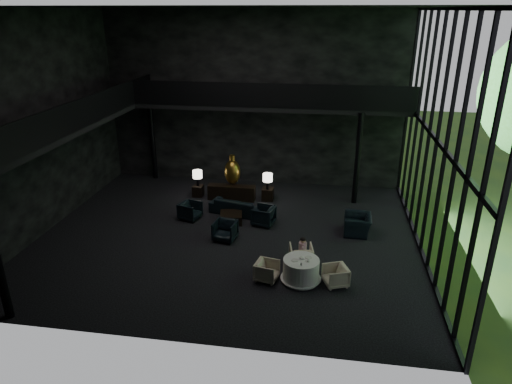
# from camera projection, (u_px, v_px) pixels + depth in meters

# --- Properties ---
(floor) EXTENTS (14.00, 12.00, 0.02)m
(floor) POSITION_uv_depth(u_px,v_px,m) (229.00, 236.00, 17.18)
(floor) COLOR black
(floor) RESTS_ON ground
(ceiling) EXTENTS (14.00, 12.00, 0.02)m
(ceiling) POSITION_uv_depth(u_px,v_px,m) (223.00, 7.00, 14.21)
(ceiling) COLOR black
(ceiling) RESTS_ON ground
(wall_back) EXTENTS (14.00, 0.04, 8.00)m
(wall_back) POSITION_uv_depth(u_px,v_px,m) (254.00, 100.00, 21.20)
(wall_back) COLOR black
(wall_back) RESTS_ON ground
(wall_front) EXTENTS (14.00, 0.04, 8.00)m
(wall_front) POSITION_uv_depth(u_px,v_px,m) (169.00, 198.00, 10.19)
(wall_front) COLOR black
(wall_front) RESTS_ON ground
(wall_left) EXTENTS (0.04, 12.00, 8.00)m
(wall_left) POSITION_uv_depth(u_px,v_px,m) (40.00, 125.00, 16.69)
(wall_left) COLOR black
(wall_left) RESTS_ON ground
(curtain_wall) EXTENTS (0.20, 12.00, 8.00)m
(curtain_wall) POSITION_uv_depth(u_px,v_px,m) (437.00, 140.00, 14.70)
(curtain_wall) COLOR black
(curtain_wall) RESTS_ON ground
(mezzanine_left) EXTENTS (2.00, 12.00, 0.25)m
(mezzanine_left) POSITION_uv_depth(u_px,v_px,m) (65.00, 126.00, 16.55)
(mezzanine_left) COLOR black
(mezzanine_left) RESTS_ON wall_left
(mezzanine_back) EXTENTS (12.00, 2.00, 0.25)m
(mezzanine_back) POSITION_uv_depth(u_px,v_px,m) (273.00, 105.00, 20.14)
(mezzanine_back) COLOR black
(mezzanine_back) RESTS_ON wall_back
(railing_left) EXTENTS (0.06, 12.00, 1.00)m
(railing_left) POSITION_uv_depth(u_px,v_px,m) (88.00, 110.00, 16.18)
(railing_left) COLOR black
(railing_left) RESTS_ON mezzanine_left
(railing_back) EXTENTS (12.00, 0.06, 1.00)m
(railing_back) POSITION_uv_depth(u_px,v_px,m) (270.00, 95.00, 19.00)
(railing_back) COLOR black
(railing_back) RESTS_ON mezzanine_back
(column_nw) EXTENTS (0.24, 0.24, 4.00)m
(column_nw) POSITION_uv_depth(u_px,v_px,m) (153.00, 139.00, 22.38)
(column_nw) COLOR black
(column_nw) RESTS_ON floor
(column_ne) EXTENTS (0.24, 0.24, 4.00)m
(column_ne) POSITION_uv_depth(u_px,v_px,m) (358.00, 159.00, 19.42)
(column_ne) COLOR black
(column_ne) RESTS_ON floor
(console) EXTENTS (2.11, 0.48, 0.67)m
(console) POSITION_uv_depth(u_px,v_px,m) (232.00, 193.00, 20.33)
(console) COLOR black
(console) RESTS_ON floor
(bronze_urn) EXTENTS (0.71, 0.71, 1.32)m
(bronze_urn) POSITION_uv_depth(u_px,v_px,m) (232.00, 172.00, 20.22)
(bronze_urn) COLOR #A27937
(bronze_urn) RESTS_ON console
(side_table_left) EXTENTS (0.45, 0.45, 0.50)m
(side_table_left) POSITION_uv_depth(u_px,v_px,m) (198.00, 191.00, 20.76)
(side_table_left) COLOR black
(side_table_left) RESTS_ON floor
(table_lamp_left) EXTENTS (0.43, 0.43, 0.72)m
(table_lamp_left) POSITION_uv_depth(u_px,v_px,m) (197.00, 175.00, 20.49)
(table_lamp_left) COLOR black
(table_lamp_left) RESTS_ON side_table_left
(side_table_right) EXTENTS (0.51, 0.51, 0.56)m
(side_table_right) POSITION_uv_depth(u_px,v_px,m) (268.00, 194.00, 20.32)
(side_table_right) COLOR black
(side_table_right) RESTS_ON floor
(table_lamp_right) EXTENTS (0.43, 0.43, 0.72)m
(table_lamp_right) POSITION_uv_depth(u_px,v_px,m) (268.00, 178.00, 19.92)
(table_lamp_right) COLOR black
(table_lamp_right) RESTS_ON side_table_right
(sofa) EXTENTS (2.45, 1.24, 0.92)m
(sofa) POSITION_uv_depth(u_px,v_px,m) (237.00, 203.00, 18.92)
(sofa) COLOR #15252D
(sofa) RESTS_ON floor
(lounge_armchair_west) EXTENTS (0.91, 0.95, 0.80)m
(lounge_armchair_west) POSITION_uv_depth(u_px,v_px,m) (190.00, 210.00, 18.43)
(lounge_armchair_west) COLOR black
(lounge_armchair_west) RESTS_ON floor
(lounge_armchair_east) EXTENTS (0.99, 1.03, 0.90)m
(lounge_armchair_east) POSITION_uv_depth(u_px,v_px,m) (263.00, 214.00, 17.93)
(lounge_armchair_east) COLOR black
(lounge_armchair_east) RESTS_ON floor
(lounge_armchair_south) EXTENTS (0.93, 0.89, 0.85)m
(lounge_armchair_south) POSITION_uv_depth(u_px,v_px,m) (225.00, 229.00, 16.74)
(lounge_armchair_south) COLOR black
(lounge_armchair_south) RESTS_ON floor
(window_armchair) EXTENTS (0.82, 1.22, 1.04)m
(window_armchair) POSITION_uv_depth(u_px,v_px,m) (358.00, 221.00, 17.19)
(window_armchair) COLOR black
(window_armchair) RESTS_ON floor
(coffee_table) EXTENTS (1.01, 1.01, 0.38)m
(coffee_table) POSITION_uv_depth(u_px,v_px,m) (231.00, 218.00, 18.22)
(coffee_table) COLOR black
(coffee_table) RESTS_ON floor
(dining_table) EXTENTS (1.28, 1.28, 0.75)m
(dining_table) POSITION_uv_depth(u_px,v_px,m) (301.00, 271.00, 14.22)
(dining_table) COLOR white
(dining_table) RESTS_ON floor
(dining_chair_north) EXTENTS (0.84, 0.80, 0.75)m
(dining_chair_north) POSITION_uv_depth(u_px,v_px,m) (301.00, 254.00, 15.11)
(dining_chair_north) COLOR beige
(dining_chair_north) RESTS_ON floor
(dining_chair_east) EXTENTS (0.76, 0.78, 0.63)m
(dining_chair_east) POSITION_uv_depth(u_px,v_px,m) (336.00, 276.00, 14.01)
(dining_chair_east) COLOR beige
(dining_chair_east) RESTS_ON floor
(dining_chair_west) EXTENTS (0.67, 0.70, 0.62)m
(dining_chair_west) POSITION_uv_depth(u_px,v_px,m) (267.00, 271.00, 14.28)
(dining_chair_west) COLOR beige
(dining_chair_west) RESTS_ON floor
(child) EXTENTS (0.26, 0.26, 0.57)m
(child) POSITION_uv_depth(u_px,v_px,m) (303.00, 245.00, 14.97)
(child) COLOR #D9A2BB
(child) RESTS_ON dining_chair_north
(plate_a) EXTENTS (0.28, 0.28, 0.01)m
(plate_a) POSITION_uv_depth(u_px,v_px,m) (295.00, 260.00, 14.02)
(plate_a) COLOR white
(plate_a) RESTS_ON dining_table
(plate_b) EXTENTS (0.22, 0.22, 0.01)m
(plate_b) POSITION_uv_depth(u_px,v_px,m) (309.00, 257.00, 14.18)
(plate_b) COLOR white
(plate_b) RESTS_ON dining_table
(saucer) EXTENTS (0.16, 0.16, 0.01)m
(saucer) POSITION_uv_depth(u_px,v_px,m) (308.00, 261.00, 13.96)
(saucer) COLOR white
(saucer) RESTS_ON dining_table
(coffee_cup) EXTENTS (0.10, 0.10, 0.06)m
(coffee_cup) POSITION_uv_depth(u_px,v_px,m) (308.00, 261.00, 13.92)
(coffee_cup) COLOR white
(coffee_cup) RESTS_ON saucer
(cereal_bowl) EXTENTS (0.15, 0.15, 0.08)m
(cereal_bowl) POSITION_uv_depth(u_px,v_px,m) (302.00, 258.00, 14.08)
(cereal_bowl) COLOR white
(cereal_bowl) RESTS_ON dining_table
(cream_pot) EXTENTS (0.07, 0.07, 0.07)m
(cream_pot) POSITION_uv_depth(u_px,v_px,m) (301.00, 264.00, 13.75)
(cream_pot) COLOR #99999E
(cream_pot) RESTS_ON dining_table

